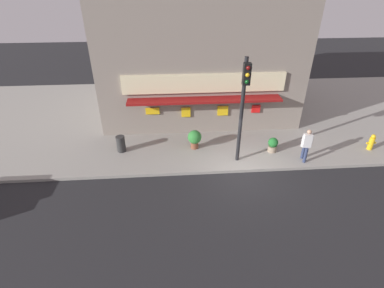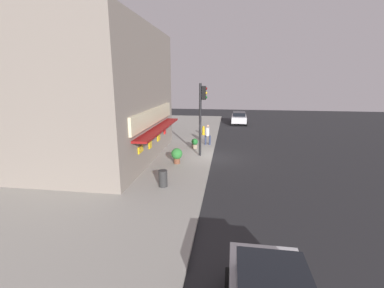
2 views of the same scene
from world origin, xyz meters
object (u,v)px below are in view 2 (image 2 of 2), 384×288
Objects in this scene: fire_hydrant at (203,131)px; trash_can at (163,178)px; potted_plant_by_doorway at (195,143)px; parked_car_white at (239,118)px; pedestrian at (208,134)px; potted_plant_by_window at (177,155)px; traffic_light at (202,110)px.

fire_hydrant reaches higher than trash_can.
potted_plant_by_doorway is (8.10, -0.63, -0.03)m from trash_can.
trash_can is 22.21m from parked_car_white.
fire_hydrant is 4.15m from pedestrian.
parked_car_white is (21.72, -4.63, 0.21)m from trash_can.
potted_plant_by_window is 18.37m from parked_car_white.
pedestrian is at bearing -35.71° from potted_plant_by_doorway.
pedestrian is 2.17× the size of potted_plant_by_doorway.
traffic_light is 4.15m from pedestrian.
parked_car_white reaches higher than trash_can.
potted_plant_by_doorway is 14.20m from parked_car_white.
trash_can is 9.57m from pedestrian.
potted_plant_by_doorway is (-1.33, 0.96, -0.54)m from pedestrian.
trash_can is 8.12m from potted_plant_by_doorway.
traffic_light reaches higher than parked_car_white.
trash_can is at bearing 166.99° from traffic_light.
pedestrian is at bearing 166.08° from parked_car_white.
potted_plant_by_doorway is at bearing -9.14° from potted_plant_by_window.
pedestrian is at bearing -9.54° from trash_can.
potted_plant_by_window is (-2.09, 1.44, -2.76)m from traffic_light.
traffic_light is at bearing -13.01° from trash_can.
trash_can is at bearing 175.57° from potted_plant_by_doorway.
trash_can is at bearing 170.46° from pedestrian.
pedestrian is 1.67× the size of potted_plant_by_window.
potted_plant_by_window is at bearing 145.53° from traffic_light.
traffic_light is 5.02× the size of potted_plant_by_window.
potted_plant_by_doorway is (2.05, 0.77, -2.94)m from traffic_light.
fire_hydrant is 9.56m from potted_plant_by_window.
parked_car_white is (15.68, -3.23, -2.71)m from traffic_light.
potted_plant_by_window reaches higher than trash_can.
traffic_light is at bearing -175.56° from fire_hydrant.
fire_hydrant is 13.50m from trash_can.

